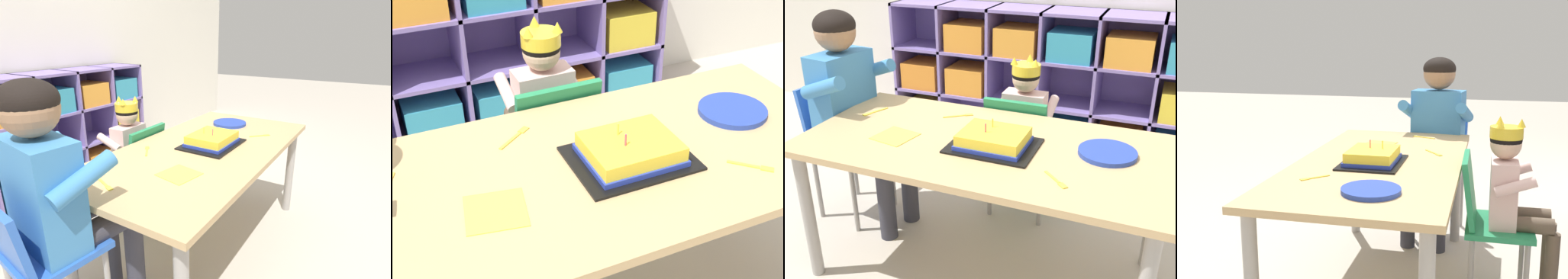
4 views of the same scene
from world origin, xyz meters
TOP-DOWN VIEW (x-y plane):
  - ground at (0.00, 0.00)m, footprint 16.00×16.00m
  - storage_cubby_shelf at (-0.09, 1.43)m, footprint 2.18×0.35m
  - activity_table at (0.00, 0.00)m, footprint 1.47×0.73m
  - classroom_chair_blue at (-0.00, 0.49)m, footprint 0.34×0.31m
  - child_with_crown at (-0.00, 0.59)m, footprint 0.30×0.31m
  - classroom_chair_adult_side at (-0.86, 0.18)m, footprint 0.37×0.36m
  - adult_helper_seated at (-0.75, 0.17)m, footprint 0.45×0.43m
  - birthday_cake_on_tray at (0.05, -0.02)m, footprint 0.34×0.27m
  - paper_plate_stack at (0.47, 0.07)m, footprint 0.22×0.22m
  - paper_napkin_square at (-0.36, -0.08)m, footprint 0.18×0.18m
  - fork_at_table_front_edge at (-0.21, 0.22)m, footprint 0.12×0.10m
  - fork_beside_plate_stack at (-0.60, 0.11)m, footprint 0.06×0.13m
  - fork_near_child_seat at (0.34, -0.20)m, footprint 0.10×0.10m

SIDE VIEW (x-z plane):
  - ground at x=0.00m, z-range 0.00..0.00m
  - classroom_chair_blue at x=0.00m, z-range 0.07..0.75m
  - storage_cubby_shelf at x=-0.09m, z-range -0.03..0.91m
  - classroom_chair_adult_side at x=-0.86m, z-range 0.10..0.81m
  - child_with_crown at x=0.00m, z-range 0.11..0.96m
  - activity_table at x=0.00m, z-range 0.24..0.88m
  - paper_napkin_square at x=-0.36m, z-range 0.63..0.64m
  - fork_at_table_front_edge at x=-0.21m, z-range 0.63..0.64m
  - fork_near_child_seat at x=0.34m, z-range 0.63..0.64m
  - fork_beside_plate_stack at x=-0.60m, z-range 0.63..0.64m
  - paper_plate_stack at x=0.47m, z-range 0.63..0.65m
  - birthday_cake_on_tray at x=0.05m, z-range 0.61..0.71m
  - adult_helper_seated at x=-0.75m, z-range 0.13..1.21m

